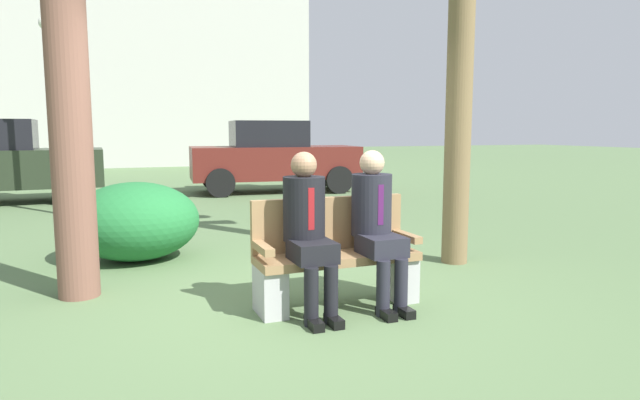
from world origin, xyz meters
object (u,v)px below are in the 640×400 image
(park_bench, at_px, (335,259))
(building_backdrop, at_px, (112,23))
(seated_man_left, at_px, (308,224))
(seated_man_right, at_px, (376,220))
(street_lamp, at_px, (50,93))
(parked_car_far, at_px, (273,157))
(shrub_near_bench, at_px, (135,221))

(park_bench, relative_size, building_backdrop, 0.08)
(seated_man_left, distance_m, seated_man_right, 0.61)
(street_lamp, bearing_deg, building_backdrop, 84.96)
(parked_car_far, xyz_separation_m, building_backdrop, (-3.21, 13.28, 5.18))
(park_bench, distance_m, building_backdrop, 22.44)
(seated_man_left, xyz_separation_m, street_lamp, (-2.32, 6.63, 1.37))
(seated_man_left, xyz_separation_m, seated_man_right, (0.61, 0.00, 0.00))
(park_bench, height_order, building_backdrop, building_backdrop)
(seated_man_right, distance_m, street_lamp, 7.37)
(park_bench, relative_size, shrub_near_bench, 0.96)
(shrub_near_bench, bearing_deg, seated_man_left, -63.88)
(seated_man_left, height_order, parked_car_far, parked_car_far)
(seated_man_right, bearing_deg, park_bench, 159.63)
(seated_man_left, relative_size, building_backdrop, 0.08)
(seated_man_left, bearing_deg, street_lamp, 109.27)
(seated_man_left, distance_m, street_lamp, 7.15)
(seated_man_right, xyz_separation_m, parked_car_far, (1.63, 8.53, 0.11))
(seated_man_left, distance_m, parked_car_far, 8.82)
(seated_man_left, distance_m, shrub_near_bench, 2.72)
(parked_car_far, distance_m, building_backdrop, 14.61)
(seated_man_left, bearing_deg, shrub_near_bench, 116.12)
(park_bench, bearing_deg, shrub_near_bench, 122.60)
(building_backdrop, bearing_deg, shrub_near_bench, -90.63)
(park_bench, xyz_separation_m, shrub_near_bench, (-1.48, 2.31, 0.05))
(parked_car_far, height_order, building_backdrop, building_backdrop)
(seated_man_left, xyz_separation_m, shrub_near_bench, (-1.19, 2.43, -0.28))
(seated_man_left, relative_size, seated_man_right, 1.00)
(seated_man_left, xyz_separation_m, building_backdrop, (-0.98, 21.81, 5.29))
(park_bench, distance_m, seated_man_right, 0.47)
(park_bench, relative_size, street_lamp, 0.40)
(shrub_near_bench, relative_size, building_backdrop, 0.09)
(building_backdrop, bearing_deg, seated_man_left, -87.44)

